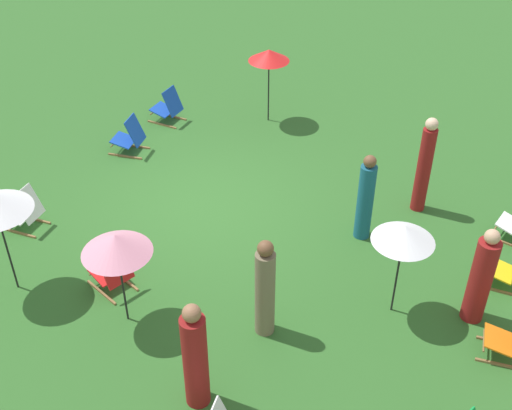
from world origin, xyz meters
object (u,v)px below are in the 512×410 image
at_px(person_1, 424,166).
at_px(umbrella_1, 269,55).
at_px(umbrella_2, 404,234).
at_px(person_4, 195,358).
at_px(deckchair_7, 512,338).
at_px(person_3, 481,278).
at_px(deckchair_1, 112,271).
at_px(umbrella_3, 116,244).
at_px(person_0, 365,199).
at_px(person_2, 265,290).
at_px(deckchair_9, 24,211).
at_px(deckchair_3, 130,137).
at_px(deckchair_0, 168,107).
at_px(deckchair_4, 511,268).

bearing_deg(person_1, umbrella_1, -26.27).
bearing_deg(umbrella_2, person_4, -26.82).
distance_m(deckchair_7, person_3, 0.94).
height_order(deckchair_7, umbrella_1, umbrella_1).
distance_m(deckchair_1, deckchair_7, 6.08).
xyz_separation_m(umbrella_3, person_1, (-5.13, 2.65, -0.55)).
relative_size(umbrella_2, person_0, 0.99).
distance_m(person_0, person_1, 1.43).
xyz_separation_m(umbrella_3, person_2, (-0.95, 1.88, -0.67)).
height_order(deckchair_9, person_1, person_1).
bearing_deg(deckchair_1, deckchair_3, -130.47).
bearing_deg(deckchair_1, person_0, 152.64).
relative_size(deckchair_0, deckchair_4, 1.00).
bearing_deg(person_2, person_3, -154.25).
bearing_deg(deckchair_7, person_4, -62.85).
bearing_deg(deckchair_4, umbrella_1, -122.75).
bearing_deg(deckchair_0, person_1, 83.01).
bearing_deg(deckchair_9, deckchair_3, 171.57).
relative_size(deckchair_7, deckchair_9, 1.02).
bearing_deg(deckchair_0, person_3, 67.31).
relative_size(deckchair_3, deckchair_4, 1.04).
height_order(deckchair_3, deckchair_9, same).
bearing_deg(person_2, person_1, -112.38).
distance_m(deckchair_3, person_3, 7.70).
relative_size(deckchair_1, deckchair_7, 0.98).
bearing_deg(umbrella_3, deckchair_0, -146.80).
xyz_separation_m(deckchair_7, umbrella_3, (2.42, -5.09, 1.11)).
xyz_separation_m(deckchair_4, umbrella_2, (1.54, -1.34, 1.14)).
height_order(deckchair_0, person_4, person_4).
height_order(person_0, person_2, person_2).
bearing_deg(deckchair_9, person_2, 80.87).
height_order(deckchair_7, person_2, person_2).
bearing_deg(person_0, deckchair_1, 56.61).
xyz_separation_m(umbrella_1, person_3, (3.61, 5.94, -0.79)).
bearing_deg(deckchair_4, deckchair_7, 6.33).
bearing_deg(umbrella_1, deckchair_7, 58.27).
xyz_separation_m(deckchair_4, person_3, (1.01, -0.25, 0.42)).
xyz_separation_m(deckchair_3, umbrella_1, (-2.79, 1.70, 1.21)).
bearing_deg(umbrella_3, person_0, 150.87).
distance_m(deckchair_0, person_0, 5.72).
bearing_deg(person_4, deckchair_0, 166.92).
bearing_deg(umbrella_1, deckchair_1, 8.33).
bearing_deg(person_4, umbrella_1, 150.17).
relative_size(deckchair_3, person_0, 0.52).
relative_size(deckchair_9, person_4, 0.48).
bearing_deg(person_4, deckchair_1, -167.27).
distance_m(deckchair_4, umbrella_3, 6.18).
height_order(umbrella_1, umbrella_2, umbrella_1).
distance_m(deckchair_1, deckchair_4, 6.36).
xyz_separation_m(umbrella_1, person_1, (1.39, 4.18, -0.65)).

